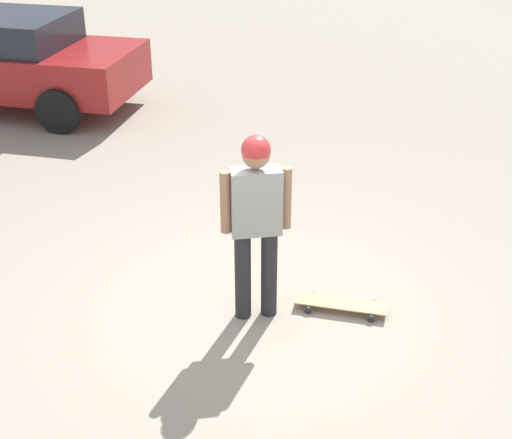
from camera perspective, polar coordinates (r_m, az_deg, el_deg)
The scene contains 4 objects.
ground_plane at distance 6.67m, azimuth 0.00°, elevation -7.55°, with size 220.00×220.00×0.00m, color gray.
person at distance 6.12m, azimuth 0.00°, elevation 0.48°, with size 0.61×0.25×1.77m.
skateboard at distance 6.73m, azimuth 6.81°, elevation -6.73°, with size 0.86×0.55×0.08m.
car_parked_near at distance 12.30m, azimuth -19.41°, elevation 11.98°, with size 4.65×3.43×1.49m.
Camera 1 is at (1.12, 5.30, 3.90)m, focal length 50.00 mm.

